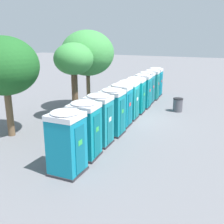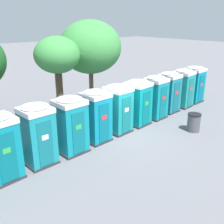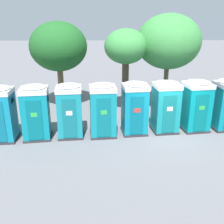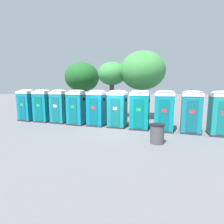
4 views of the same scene
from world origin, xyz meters
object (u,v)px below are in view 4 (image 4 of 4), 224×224
portapotty_1 (43,105)px  portapotty_3 (77,107)px  portapotty_4 (97,108)px  portapotty_6 (140,109)px  portapotty_9 (221,113)px  street_tree_0 (142,71)px  street_tree_2 (82,77)px  street_tree_1 (112,75)px  portapotty_2 (60,106)px  portapotty_5 (117,108)px  portapotty_8 (191,112)px  portapotty_7 (164,111)px  trash_can (157,134)px  portapotty_0 (28,105)px

portapotty_1 → portapotty_3: same height
portapotty_4 → portapotty_6: size_ratio=1.00×
portapotty_6 → portapotty_9: 4.61m
portapotty_9 → street_tree_0: bearing=150.9°
portapotty_6 → street_tree_2: street_tree_2 is taller
portapotty_6 → street_tree_1: street_tree_1 is taller
portapotty_2 → street_tree_0: (5.36, 3.93, 2.76)m
portapotty_1 → portapotty_6: bearing=5.4°
portapotty_5 → street_tree_0: street_tree_0 is taller
portapotty_6 → portapotty_8: same height
portapotty_7 → street_tree_1: bearing=150.7°
portapotty_1 → portapotty_7: 9.23m
portapotty_8 → trash_can: size_ratio=2.63×
street_tree_0 → street_tree_1: (-2.51, -0.58, -0.28)m
portapotty_5 → portapotty_7: size_ratio=1.00×
portapotty_0 → portapotty_9: size_ratio=1.00×
portapotty_4 → portapotty_7: 4.61m
street_tree_2 → street_tree_0: bearing=-7.5°
portapotty_9 → street_tree_0: size_ratio=0.45×
portapotty_1 → street_tree_2: size_ratio=0.49×
portapotty_0 → trash_can: size_ratio=2.63×
portapotty_6 → portapotty_7: bearing=4.0°
portapotty_1 → portapotty_5: size_ratio=1.00×
portapotty_8 → portapotty_0: bearing=-174.3°
street_tree_0 → trash_can: bearing=-68.5°
portapotty_3 → portapotty_8: 7.69m
street_tree_1 → trash_can: 7.98m
portapotty_1 → portapotty_8: size_ratio=1.00×
portapotty_7 → street_tree_1: (-4.81, 2.70, 2.48)m
portapotty_7 → street_tree_2: street_tree_2 is taller
portapotty_2 → street_tree_2: bearing=103.2°
portapotty_6 → portapotty_9: (4.60, 0.40, 0.00)m
portapotty_2 → portapotty_6: same height
portapotty_0 → portapotty_5: bearing=5.9°
portapotty_0 → portapotty_9: 13.84m
portapotty_1 → portapotty_2: same height
street_tree_2 → portapotty_1: bearing=-94.7°
portapotty_6 → street_tree_0: bearing=102.7°
portapotty_0 → portapotty_8: size_ratio=1.00×
street_tree_0 → street_tree_1: bearing=-167.1°
portapotty_9 → street_tree_0: (-5.36, 2.99, 2.76)m
portapotty_5 → portapotty_6: 1.54m
portapotty_8 → street_tree_0: (-3.82, 3.05, 2.76)m
portapotty_1 → portapotty_3: 3.08m
street_tree_1 → street_tree_2: (-3.97, 1.43, -0.06)m
portapotty_1 → portapotty_7: (9.19, 0.83, 0.00)m
portapotty_8 → portapotty_9: size_ratio=1.00×
portapotty_0 → portapotty_1: 1.54m
portapotty_5 → street_tree_2: size_ratio=0.49×
portapotty_2 → portapotty_8: size_ratio=1.00×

